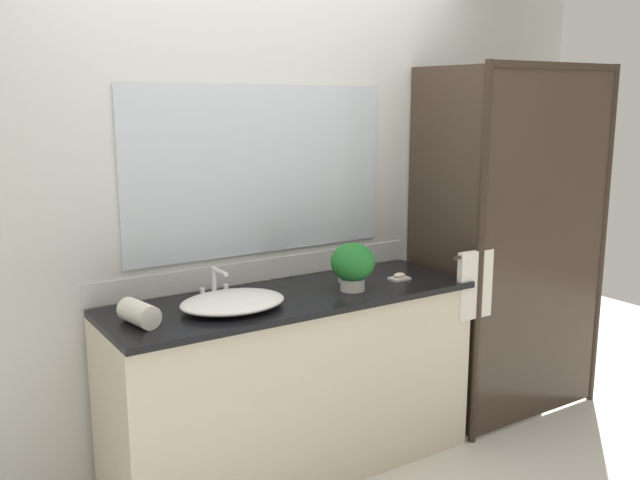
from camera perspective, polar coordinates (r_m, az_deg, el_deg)
ground_plane at (r=3.71m, az=-2.05°, el=-17.96°), size 8.00×8.00×0.00m
wall_back_with_mirror at (r=3.57m, az=-5.04°, el=3.08°), size 4.40×0.06×2.60m
vanity_cabinet at (r=3.52m, az=-2.18°, el=-11.49°), size 1.80×0.58×0.90m
shower_enclosure at (r=3.98m, az=15.20°, el=-0.53°), size 1.20×0.59×2.00m
sink_basin at (r=3.16m, az=-7.04°, el=-4.96°), size 0.48×0.37×0.06m
faucet at (r=3.32m, az=-8.44°, el=-3.85°), size 0.17×0.16×0.15m
potted_plant at (r=3.41m, az=2.65°, el=-1.96°), size 0.21×0.21×0.24m
soap_dish at (r=3.65m, az=6.41°, el=-2.98°), size 0.10×0.07×0.04m
amenity_bottle_shampoo at (r=3.58m, az=1.72°, el=-2.75°), size 0.03×0.03×0.09m
amenity_bottle_conditioner at (r=3.66m, az=2.80°, el=-2.35°), size 0.03×0.03×0.10m
rolled_towel_near_edge at (r=3.01m, az=-14.39°, el=-5.74°), size 0.13×0.21×0.10m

